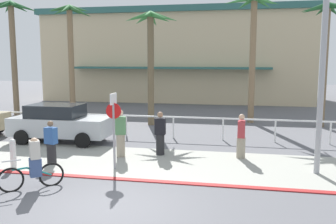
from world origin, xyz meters
name	(u,v)px	position (x,y,z in m)	size (l,w,h in m)	color
ground_plane	(179,132)	(0.00, 10.00, 0.00)	(80.00, 80.00, 0.00)	#5B5B60
sidewalk_strip	(151,162)	(0.00, 4.20, 0.01)	(44.00, 4.00, 0.02)	#9E9E93
curb_paint	(136,180)	(0.00, 2.20, 0.01)	(44.00, 0.24, 0.03)	maroon
building_backdrop	(181,56)	(-2.79, 27.38, 4.04)	(23.92, 12.19, 8.04)	beige
rail_fence	(173,121)	(0.00, 8.50, 0.84)	(18.52, 0.08, 1.04)	white
stop_sign_bike_lane	(114,120)	(-1.02, 3.19, 1.68)	(0.52, 0.56, 2.56)	gray
bollard_0	(13,153)	(-4.47, 2.69, 0.52)	(0.20, 0.20, 1.00)	white
streetlight_curb	(326,39)	(5.54, 3.77, 4.28)	(0.24, 2.54, 7.50)	#9EA0A5
palm_tree_1	(12,29)	(-11.20, 13.10, 5.58)	(2.79, 3.34, 7.31)	#756047
palm_tree_2	(70,31)	(-7.66, 13.87, 5.45)	(2.81, 3.35, 7.09)	#846B4C
palm_tree_3	(151,39)	(-1.88, 11.79, 4.81)	(3.04, 2.84, 6.29)	brown
palm_tree_4	(253,27)	(3.63, 13.68, 5.48)	(3.16, 3.00, 7.27)	#846B4C
palm_tree_5	(327,34)	(7.42, 12.90, 5.01)	(3.34, 3.29, 6.66)	#756047
car_silver_1	(60,123)	(-4.80, 6.70, 0.87)	(4.40, 2.02, 1.69)	#B2B7BC
cyclist_teal_0	(34,165)	(-2.65, 0.97, 0.69)	(1.46, 1.18, 1.50)	black
pedestrian_0	(51,145)	(-3.39, 3.31, 0.71)	(0.44, 0.38, 1.55)	#232326
pedestrian_1	(241,138)	(3.13, 5.43, 0.77)	(0.33, 0.41, 1.67)	gray
pedestrian_2	(121,135)	(-1.33, 4.75, 0.85)	(0.45, 0.39, 1.81)	gray
pedestrian_3	(160,135)	(0.07, 5.32, 0.78)	(0.41, 0.33, 1.69)	#232326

